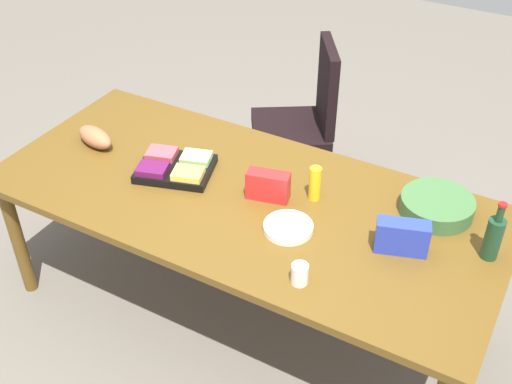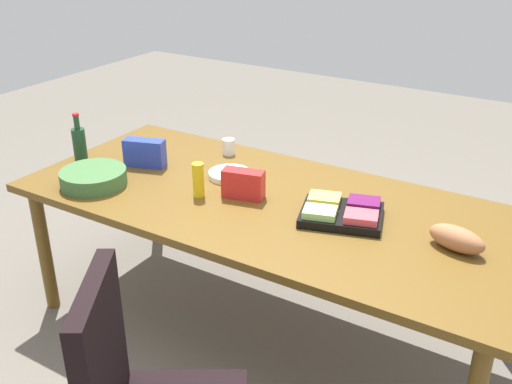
% 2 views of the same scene
% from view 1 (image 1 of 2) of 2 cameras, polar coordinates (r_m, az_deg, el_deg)
% --- Properties ---
extents(ground_plane, '(10.00, 10.00, 0.00)m').
position_cam_1_polar(ground_plane, '(3.52, -0.98, -10.29)').
color(ground_plane, '#686157').
extents(conference_table, '(2.44, 1.09, 0.77)m').
position_cam_1_polar(conference_table, '(3.04, -1.11, -1.28)').
color(conference_table, brown).
rests_on(conference_table, ground).
extents(office_chair, '(0.66, 0.66, 1.02)m').
position_cam_1_polar(office_chair, '(4.14, 3.87, 4.93)').
color(office_chair, gray).
rests_on(office_chair, ground).
extents(fruit_platter, '(0.43, 0.37, 0.07)m').
position_cam_1_polar(fruit_platter, '(3.16, -7.27, 2.21)').
color(fruit_platter, black).
rests_on(fruit_platter, conference_table).
extents(chip_bag_blue, '(0.23, 0.14, 0.15)m').
position_cam_1_polar(chip_bag_blue, '(2.73, 12.95, -3.94)').
color(chip_bag_blue, '#293DBB').
rests_on(chip_bag_blue, conference_table).
extents(paper_plate_stack, '(0.22, 0.22, 0.03)m').
position_cam_1_polar(paper_plate_stack, '(2.80, 2.90, -3.19)').
color(paper_plate_stack, white).
rests_on(paper_plate_stack, conference_table).
extents(salad_bowl, '(0.35, 0.35, 0.08)m').
position_cam_1_polar(salad_bowl, '(2.99, 15.89, -1.19)').
color(salad_bowl, '#3F6A38').
rests_on(salad_bowl, conference_table).
extents(chip_bag_red, '(0.21, 0.12, 0.14)m').
position_cam_1_polar(chip_bag_red, '(2.95, 1.09, 0.58)').
color(chip_bag_red, red).
rests_on(chip_bag_red, conference_table).
extents(paper_cup, '(0.09, 0.09, 0.09)m').
position_cam_1_polar(paper_cup, '(2.54, 3.93, -7.34)').
color(paper_cup, white).
rests_on(paper_cup, conference_table).
extents(mustard_bottle, '(0.06, 0.06, 0.17)m').
position_cam_1_polar(mustard_bottle, '(2.95, 5.30, 0.77)').
color(mustard_bottle, yellow).
rests_on(mustard_bottle, conference_table).
extents(bread_loaf, '(0.26, 0.16, 0.10)m').
position_cam_1_polar(bread_loaf, '(3.44, -14.15, 4.82)').
color(bread_loaf, '#A46540').
rests_on(bread_loaf, conference_table).
extents(wine_bottle, '(0.09, 0.09, 0.28)m').
position_cam_1_polar(wine_bottle, '(2.78, 20.49, -3.78)').
color(wine_bottle, '#1B3F25').
rests_on(wine_bottle, conference_table).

